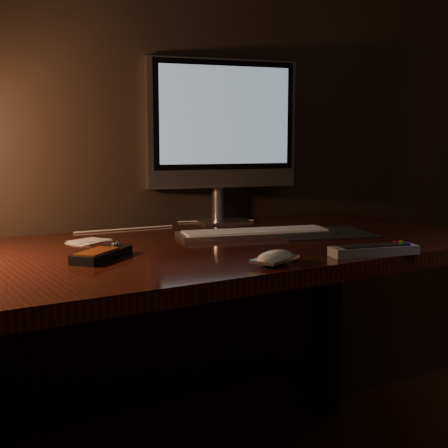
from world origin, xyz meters
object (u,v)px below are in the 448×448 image
desk (178,290)px  mouse (275,260)px  media_remote (102,254)px  tv_remote (374,250)px  monitor (223,127)px  keyboard (255,233)px

desk → mouse: (0.04, -0.38, 0.14)m
desk → mouse: 0.40m
desk → media_remote: media_remote is taller
desk → mouse: mouse is taller
media_remote → tv_remote: 0.62m
monitor → mouse: bearing=-100.2°
monitor → media_remote: 0.73m
keyboard → media_remote: (-0.49, -0.11, 0.00)m
desk → tv_remote: tv_remote is taller
keyboard → media_remote: media_remote is taller
desk → media_remote: 0.32m
mouse → desk: bearing=72.3°
tv_remote → keyboard: bearing=115.3°
media_remote → tv_remote: media_remote is taller
monitor → media_remote: bearing=-133.4°
mouse → tv_remote: (0.26, -0.03, 0.00)m
keyboard → desk: bearing=-170.7°
tv_remote → monitor: bearing=105.4°
monitor → mouse: size_ratio=4.50×
mouse → media_remote: (-0.30, 0.25, 0.00)m
monitor → keyboard: monitor is taller
desk → keyboard: (0.23, -0.02, 0.14)m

